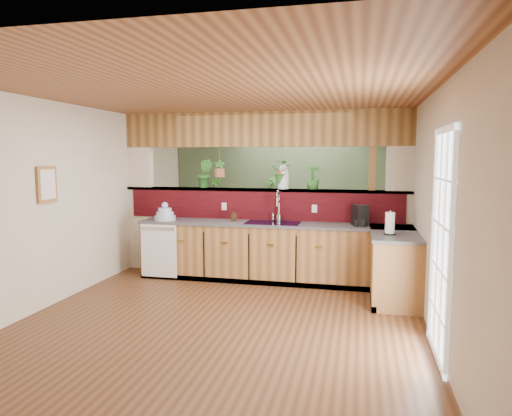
% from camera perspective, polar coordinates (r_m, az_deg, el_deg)
% --- Properties ---
extents(ground, '(4.60, 7.00, 0.01)m').
position_cam_1_polar(ground, '(6.23, -1.95, -11.26)').
color(ground, '#512F19').
rests_on(ground, ground).
extents(ceiling, '(4.60, 7.00, 0.01)m').
position_cam_1_polar(ceiling, '(5.98, -2.04, 13.21)').
color(ceiling, brown).
rests_on(ceiling, ground).
extents(wall_back, '(4.60, 0.02, 2.60)m').
position_cam_1_polar(wall_back, '(9.38, 3.51, 2.75)').
color(wall_back, beige).
rests_on(wall_back, ground).
extents(wall_front, '(4.60, 0.02, 2.60)m').
position_cam_1_polar(wall_front, '(2.77, -21.02, -6.20)').
color(wall_front, beige).
rests_on(wall_front, ground).
extents(wall_left, '(0.02, 7.00, 2.60)m').
position_cam_1_polar(wall_left, '(6.92, -20.72, 1.09)').
color(wall_left, beige).
rests_on(wall_left, ground).
extents(wall_right, '(0.02, 7.00, 2.60)m').
position_cam_1_polar(wall_right, '(5.82, 20.45, 0.19)').
color(wall_right, beige).
rests_on(wall_right, ground).
extents(pass_through_partition, '(4.60, 0.21, 2.60)m').
position_cam_1_polar(pass_through_partition, '(7.28, 0.96, 0.87)').
color(pass_through_partition, beige).
rests_on(pass_through_partition, ground).
extents(pass_through_ledge, '(4.60, 0.21, 0.04)m').
position_cam_1_polar(pass_through_ledge, '(7.27, 0.74, 2.28)').
color(pass_through_ledge, brown).
rests_on(pass_through_ledge, ground).
extents(header_beam, '(4.60, 0.15, 0.55)m').
position_cam_1_polar(header_beam, '(7.27, 0.75, 9.81)').
color(header_beam, brown).
rests_on(header_beam, ground).
extents(sage_backwall, '(4.55, 0.02, 2.55)m').
position_cam_1_polar(sage_backwall, '(9.36, 3.49, 2.74)').
color(sage_backwall, '#485D40').
rests_on(sage_backwall, ground).
extents(countertop, '(4.14, 1.52, 0.90)m').
position_cam_1_polar(countertop, '(6.80, 6.81, -5.90)').
color(countertop, brown).
rests_on(countertop, ground).
extents(dishwasher, '(0.58, 0.03, 0.82)m').
position_cam_1_polar(dishwasher, '(7.22, -12.07, -5.21)').
color(dishwasher, white).
rests_on(dishwasher, ground).
extents(navy_sink, '(0.82, 0.50, 0.18)m').
position_cam_1_polar(navy_sink, '(6.92, 2.10, -2.50)').
color(navy_sink, black).
rests_on(navy_sink, countertop).
extents(french_door, '(0.06, 1.02, 2.16)m').
position_cam_1_polar(french_door, '(4.58, 22.07, -4.61)').
color(french_door, white).
rests_on(french_door, ground).
extents(framed_print, '(0.04, 0.35, 0.45)m').
position_cam_1_polar(framed_print, '(6.24, -24.66, 2.70)').
color(framed_print, brown).
rests_on(framed_print, wall_left).
extents(faucet, '(0.21, 0.22, 0.49)m').
position_cam_1_polar(faucet, '(7.01, 2.77, 0.44)').
color(faucet, '#B7B7B2').
rests_on(faucet, countertop).
extents(dish_stack, '(0.33, 0.33, 0.29)m').
position_cam_1_polar(dish_stack, '(7.31, -11.30, -0.82)').
color(dish_stack, '#A6BCD6').
rests_on(dish_stack, countertop).
extents(soap_dispenser, '(0.10, 0.10, 0.18)m').
position_cam_1_polar(soap_dispenser, '(7.09, -2.79, -0.90)').
color(soap_dispenser, '#372414').
rests_on(soap_dispenser, countertop).
extents(coffee_maker, '(0.16, 0.27, 0.30)m').
position_cam_1_polar(coffee_maker, '(6.75, 12.83, -1.00)').
color(coffee_maker, black).
rests_on(coffee_maker, countertop).
extents(paper_towel, '(0.14, 0.14, 0.31)m').
position_cam_1_polar(paper_towel, '(6.07, 16.39, -1.91)').
color(paper_towel, black).
rests_on(paper_towel, countertop).
extents(glass_jar, '(0.17, 0.17, 0.38)m').
position_cam_1_polar(glass_jar, '(7.20, 3.43, 3.89)').
color(glass_jar, silver).
rests_on(glass_jar, pass_through_ledge).
extents(ledge_plant_left, '(0.25, 0.21, 0.46)m').
position_cam_1_polar(ledge_plant_left, '(7.52, -6.40, 4.29)').
color(ledge_plant_left, '#276222').
rests_on(ledge_plant_left, pass_through_ledge).
extents(ledge_plant_right, '(0.24, 0.24, 0.38)m').
position_cam_1_polar(ledge_plant_right, '(7.13, 7.11, 3.85)').
color(ledge_plant_right, '#276222').
rests_on(ledge_plant_right, pass_through_ledge).
extents(hanging_plant_a, '(0.21, 0.17, 0.48)m').
position_cam_1_polar(hanging_plant_a, '(7.43, -4.59, 5.51)').
color(hanging_plant_a, brown).
rests_on(hanging_plant_a, header_beam).
extents(hanging_plant_b, '(0.41, 0.39, 0.50)m').
position_cam_1_polar(hanging_plant_b, '(7.19, 3.34, 5.77)').
color(hanging_plant_b, brown).
rests_on(hanging_plant_b, header_beam).
extents(shelving_console, '(1.59, 1.00, 1.03)m').
position_cam_1_polar(shelving_console, '(9.38, -1.36, -2.16)').
color(shelving_console, black).
rests_on(shelving_console, ground).
extents(shelf_plant_a, '(0.24, 0.17, 0.45)m').
position_cam_1_polar(shelf_plant_a, '(9.48, -5.14, 2.41)').
color(shelf_plant_a, '#276222').
rests_on(shelf_plant_a, shelving_console).
extents(shelf_plant_b, '(0.31, 0.31, 0.48)m').
position_cam_1_polar(shelf_plant_b, '(9.18, 1.89, 2.40)').
color(shelf_plant_b, '#276222').
rests_on(shelf_plant_b, shelving_console).
extents(floor_plant, '(0.80, 0.71, 0.83)m').
position_cam_1_polar(floor_plant, '(8.53, 11.75, -3.72)').
color(floor_plant, '#276222').
rests_on(floor_plant, ground).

